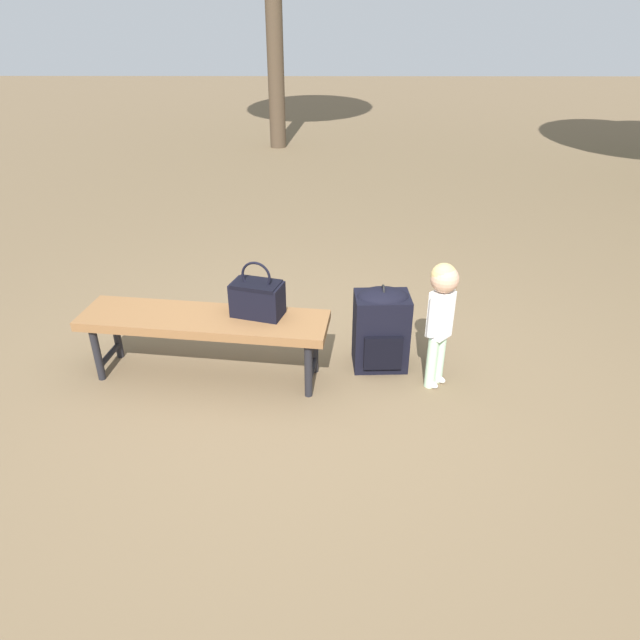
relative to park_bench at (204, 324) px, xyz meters
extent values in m
plane|color=brown|center=(0.60, -0.14, -0.39)|extent=(40.00, 40.00, 0.00)
cube|color=brown|center=(0.00, 0.00, 0.03)|extent=(1.64, 0.60, 0.06)
cylinder|color=black|center=(0.71, 0.05, -0.20)|extent=(0.05, 0.05, 0.39)
cylinder|color=black|center=(0.68, -0.23, -0.20)|extent=(0.05, 0.05, 0.39)
cylinder|color=black|center=(-0.68, 0.23, -0.20)|extent=(0.05, 0.05, 0.39)
cylinder|color=black|center=(-0.71, -0.05, -0.20)|extent=(0.05, 0.05, 0.39)
cylinder|color=black|center=(0.69, -0.09, -0.29)|extent=(0.08, 0.28, 0.04)
cylinder|color=black|center=(-0.69, 0.09, -0.29)|extent=(0.08, 0.28, 0.04)
cube|color=black|center=(0.35, 0.03, 0.17)|extent=(0.36, 0.26, 0.22)
cube|color=black|center=(0.35, 0.03, 0.27)|extent=(0.33, 0.26, 0.02)
torus|color=black|center=(0.35, 0.03, 0.33)|extent=(0.19, 0.07, 0.20)
cylinder|color=#B2D8B2|center=(1.53, -0.06, -0.21)|extent=(0.07, 0.07, 0.36)
cylinder|color=#B2D8B2|center=(1.47, -0.12, -0.21)|extent=(0.07, 0.07, 0.36)
ellipsoid|color=white|center=(1.54, -0.07, -0.37)|extent=(0.10, 0.10, 0.04)
ellipsoid|color=white|center=(1.48, -0.13, -0.37)|extent=(0.10, 0.10, 0.04)
cube|color=white|center=(1.50, -0.09, 0.12)|extent=(0.17, 0.17, 0.31)
cylinder|color=white|center=(1.56, -0.02, 0.14)|extent=(0.05, 0.05, 0.26)
cylinder|color=white|center=(1.43, -0.15, 0.14)|extent=(0.05, 0.05, 0.26)
sphere|color=tan|center=(1.50, -0.09, 0.36)|extent=(0.17, 0.17, 0.17)
sphere|color=tan|center=(1.49, -0.08, 0.38)|extent=(0.16, 0.16, 0.16)
cube|color=black|center=(1.16, 0.14, -0.13)|extent=(0.37, 0.28, 0.53)
ellipsoid|color=black|center=(1.16, 0.14, 0.13)|extent=(0.35, 0.27, 0.12)
cube|color=black|center=(1.16, -0.01, -0.21)|extent=(0.25, 0.05, 0.24)
cube|color=black|center=(1.23, 0.29, -0.13)|extent=(0.06, 0.03, 0.45)
cube|color=black|center=(1.07, 0.28, -0.13)|extent=(0.06, 0.03, 0.45)
torus|color=black|center=(1.16, 0.14, 0.17)|extent=(0.02, 0.09, 0.09)
cylinder|color=#473828|center=(-0.06, 7.29, 1.56)|extent=(0.28, 0.28, 3.91)
camera|label=1|loc=(0.77, -3.18, 1.78)|focal=31.75mm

